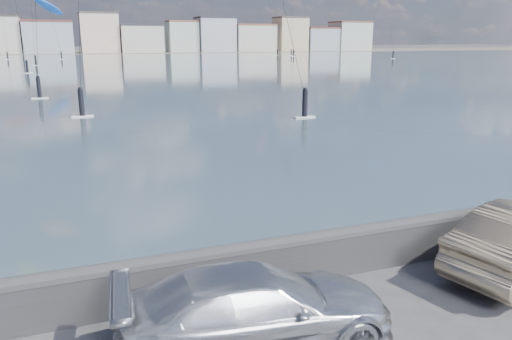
# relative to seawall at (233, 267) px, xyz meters

# --- Properties ---
(bay_water) EXTENTS (500.00, 177.00, 0.00)m
(bay_water) POSITION_rel_seawall_xyz_m (0.00, 88.80, -0.58)
(bay_water) COLOR #385863
(bay_water) RESTS_ON ground
(far_shore_strip) EXTENTS (500.00, 60.00, 0.00)m
(far_shore_strip) POSITION_rel_seawall_xyz_m (0.00, 197.30, -0.57)
(far_shore_strip) COLOR #4C473D
(far_shore_strip) RESTS_ON ground
(seawall) EXTENTS (400.00, 0.36, 1.08)m
(seawall) POSITION_rel_seawall_xyz_m (0.00, 0.00, 0.00)
(seawall) COLOR #28282B
(seawall) RESTS_ON ground
(far_buildings) EXTENTS (240.79, 13.26, 14.60)m
(far_buildings) POSITION_rel_seawall_xyz_m (1.31, 183.30, 5.44)
(far_buildings) COLOR beige
(far_buildings) RESTS_ON ground
(car_silver) EXTENTS (4.87, 2.36, 1.36)m
(car_silver) POSITION_rel_seawall_xyz_m (-0.17, -1.81, 0.10)
(car_silver) COLOR silver
(car_silver) RESTS_ON ground
(kitesurfer_13) EXTENTS (8.83, 14.79, 15.73)m
(kitesurfer_13) POSITION_rel_seawall_xyz_m (-4.47, 138.76, 12.45)
(kitesurfer_13) COLOR blue
(kitesurfer_13) RESTS_ON ground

